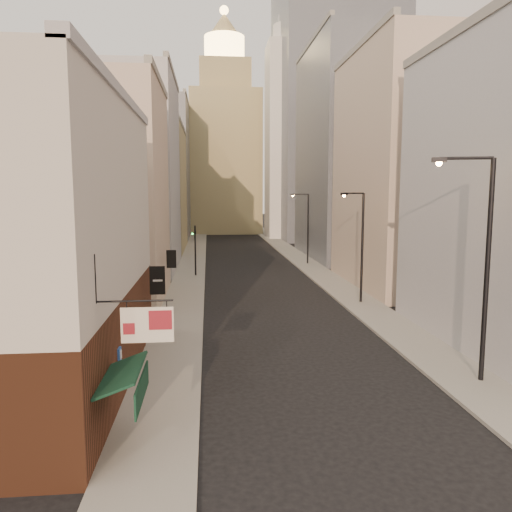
{
  "coord_description": "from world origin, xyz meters",
  "views": [
    {
      "loc": [
        -4.6,
        -12.08,
        8.16
      ],
      "look_at": [
        -1.85,
        16.69,
        4.48
      ],
      "focal_mm": 35.0,
      "sensor_mm": 36.0,
      "label": 1
    }
  ],
  "objects_px": {
    "streetlamp_far": "(306,224)",
    "traffic_light_left": "(195,240)",
    "streetlamp_near": "(482,257)",
    "white_tower": "(289,134)",
    "streetlamp_mid": "(360,241)",
    "clock_tower": "(225,146)"
  },
  "relations": [
    {
      "from": "white_tower",
      "to": "streetlamp_far",
      "type": "bearing_deg",
      "value": -95.91
    },
    {
      "from": "clock_tower",
      "to": "streetlamp_far",
      "type": "distance_m",
      "value": 50.73
    },
    {
      "from": "white_tower",
      "to": "traffic_light_left",
      "type": "xyz_separation_m",
      "value": [
        -15.91,
        -41.59,
        -15.03
      ]
    },
    {
      "from": "streetlamp_near",
      "to": "streetlamp_far",
      "type": "distance_m",
      "value": 35.93
    },
    {
      "from": "streetlamp_near",
      "to": "streetlamp_mid",
      "type": "distance_m",
      "value": 15.48
    },
    {
      "from": "white_tower",
      "to": "streetlamp_far",
      "type": "distance_m",
      "value": 37.37
    },
    {
      "from": "clock_tower",
      "to": "streetlamp_far",
      "type": "height_order",
      "value": "clock_tower"
    },
    {
      "from": "clock_tower",
      "to": "streetlamp_far",
      "type": "relative_size",
      "value": 5.59
    },
    {
      "from": "streetlamp_mid",
      "to": "white_tower",
      "type": "bearing_deg",
      "value": 61.92
    },
    {
      "from": "streetlamp_far",
      "to": "traffic_light_left",
      "type": "distance_m",
      "value": 14.29
    },
    {
      "from": "streetlamp_mid",
      "to": "streetlamp_far",
      "type": "height_order",
      "value": "streetlamp_mid"
    },
    {
      "from": "streetlamp_far",
      "to": "white_tower",
      "type": "bearing_deg",
      "value": 104.45
    },
    {
      "from": "streetlamp_far",
      "to": "traffic_light_left",
      "type": "xyz_separation_m",
      "value": [
        -12.34,
        -7.13,
        -1.02
      ]
    },
    {
      "from": "white_tower",
      "to": "streetlamp_far",
      "type": "relative_size",
      "value": 5.16
    },
    {
      "from": "streetlamp_near",
      "to": "traffic_light_left",
      "type": "distance_m",
      "value": 31.52
    },
    {
      "from": "streetlamp_far",
      "to": "streetlamp_mid",
      "type": "bearing_deg",
      "value": -69.83
    },
    {
      "from": "streetlamp_near",
      "to": "traffic_light_left",
      "type": "relative_size",
      "value": 1.93
    },
    {
      "from": "white_tower",
      "to": "streetlamp_mid",
      "type": "distance_m",
      "value": 56.78
    },
    {
      "from": "white_tower",
      "to": "streetlamp_mid",
      "type": "height_order",
      "value": "white_tower"
    },
    {
      "from": "streetlamp_far",
      "to": "traffic_light_left",
      "type": "relative_size",
      "value": 1.61
    },
    {
      "from": "streetlamp_mid",
      "to": "clock_tower",
      "type": "bearing_deg",
      "value": 71.81
    },
    {
      "from": "streetlamp_mid",
      "to": "streetlamp_far",
      "type": "bearing_deg",
      "value": 65.52
    }
  ]
}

